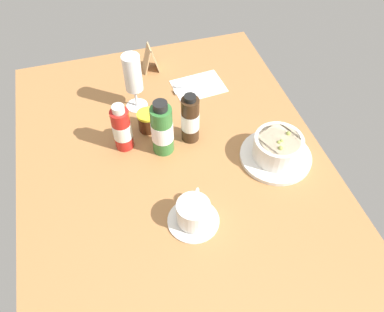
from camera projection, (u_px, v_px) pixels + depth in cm
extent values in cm
cube|color=#9E6B3D|center=(174.00, 165.00, 111.00)|extent=(110.00, 84.00, 3.00)
cylinder|color=silver|center=(275.00, 156.00, 110.41)|extent=(19.85, 19.85, 1.20)
cylinder|color=silver|center=(278.00, 147.00, 107.48)|extent=(13.30, 13.30, 6.49)
cylinder|color=beige|center=(279.00, 141.00, 105.61)|extent=(11.44, 11.44, 1.60)
sphere|color=olive|center=(282.00, 141.00, 104.45)|extent=(0.93, 0.93, 0.93)
sphere|color=olive|center=(279.00, 142.00, 104.13)|extent=(0.95, 0.95, 0.95)
sphere|color=olive|center=(288.00, 134.00, 106.14)|extent=(1.29, 1.29, 1.29)
sphere|color=olive|center=(281.00, 148.00, 102.79)|extent=(1.26, 1.26, 1.26)
cube|color=silver|center=(199.00, 86.00, 130.65)|extent=(13.57, 17.39, 0.30)
cube|color=silver|center=(203.00, 87.00, 129.78)|extent=(2.50, 14.05, 0.50)
cube|color=silver|center=(180.00, 91.00, 128.37)|extent=(2.53, 3.79, 0.40)
cube|color=silver|center=(200.00, 81.00, 131.52)|extent=(2.21, 13.04, 0.50)
ellipsoid|color=silver|center=(180.00, 85.00, 130.21)|extent=(2.40, 4.00, 0.60)
cylinder|color=silver|center=(192.00, 220.00, 97.33)|extent=(12.80, 12.80, 0.90)
cylinder|color=silver|center=(192.00, 213.00, 94.66)|extent=(8.18, 8.18, 6.10)
cylinder|color=#362316|center=(192.00, 207.00, 92.71)|extent=(6.95, 6.95, 1.00)
torus|color=silver|center=(197.00, 195.00, 97.64)|extent=(3.55, 2.41, 3.60)
cylinder|color=white|center=(137.00, 105.00, 124.55)|extent=(6.66, 6.66, 0.40)
cylinder|color=white|center=(136.00, 97.00, 121.91)|extent=(0.80, 0.80, 6.51)
cylinder|color=white|center=(133.00, 73.00, 114.98)|extent=(5.31, 5.31, 11.65)
cylinder|color=beige|center=(133.00, 78.00, 116.32)|extent=(4.35, 4.35, 6.99)
cylinder|color=#472310|center=(148.00, 122.00, 116.09)|extent=(5.61, 5.61, 5.45)
cylinder|color=yellow|center=(147.00, 114.00, 113.70)|extent=(5.89, 5.89, 0.80)
cylinder|color=#B21E19|center=(122.00, 129.00, 108.81)|extent=(5.15, 5.15, 13.19)
cylinder|color=silver|center=(122.00, 130.00, 109.01)|extent=(5.26, 5.26, 5.01)
cylinder|color=silver|center=(118.00, 109.00, 103.04)|extent=(3.35, 3.35, 1.94)
cylinder|color=#337233|center=(162.00, 130.00, 107.24)|extent=(5.94, 5.94, 15.22)
cylinder|color=white|center=(162.00, 131.00, 107.47)|extent=(6.06, 6.06, 5.78)
cylinder|color=black|center=(160.00, 106.00, 100.59)|extent=(3.86, 3.86, 2.20)
cylinder|color=#382314|center=(190.00, 120.00, 110.34)|extent=(5.05, 5.05, 14.47)
cylinder|color=silver|center=(190.00, 121.00, 110.56)|extent=(5.15, 5.15, 5.50)
cylinder|color=black|center=(190.00, 98.00, 104.27)|extent=(3.28, 3.28, 1.43)
cube|color=tan|center=(147.00, 59.00, 132.81)|extent=(5.45, 2.85, 9.31)
cube|color=tan|center=(154.00, 58.00, 133.25)|extent=(5.45, 2.85, 9.31)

